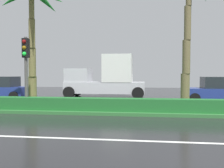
{
  "coord_description": "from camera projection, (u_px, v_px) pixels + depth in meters",
  "views": [
    {
      "loc": [
        -1.61,
        -4.93,
        1.9
      ],
      "look_at": [
        -3.46,
        9.37,
        1.32
      ],
      "focal_mm": 39.32,
      "sensor_mm": 36.0,
      "label": 1
    }
  ],
  "objects": [
    {
      "name": "car_in_traffic_second",
      "position": [
        219.0,
        90.0,
        16.34
      ],
      "size": [
        4.3,
        2.02,
        1.72
      ],
      "rotation": [
        0.0,
        0.0,
        3.14
      ],
      "color": "navy",
      "rests_on": "ground_plane"
    },
    {
      "name": "traffic_signal_median_left",
      "position": [
        26.0,
        59.0,
        12.23
      ],
      "size": [
        0.28,
        0.43,
        3.6
      ],
      "color": "#4C4C47",
      "rests_on": "median_strip"
    },
    {
      "name": "near_lane_divider_stripe",
      "position": [
        202.0,
        143.0,
        6.74
      ],
      "size": [
        81.0,
        0.14,
        0.01
      ],
      "primitive_type": "cube",
      "color": "white",
      "rests_on": "ground_plane"
    },
    {
      "name": "car_in_traffic_leading",
      "position": [
        0.0,
        88.0,
        18.33
      ],
      "size": [
        4.3,
        2.02,
        1.72
      ],
      "rotation": [
        0.0,
        0.0,
        3.14
      ],
      "color": "navy",
      "rests_on": "ground_plane"
    },
    {
      "name": "median_hedge",
      "position": [
        179.0,
        106.0,
        11.28
      ],
      "size": [
        76.5,
        0.7,
        0.6
      ],
      "color": "#1E6028",
      "rests_on": "median_strip"
    },
    {
      "name": "median_strip",
      "position": [
        175.0,
        109.0,
        12.68
      ],
      "size": [
        85.5,
        4.0,
        0.15
      ],
      "primitive_type": "cube",
      "color": "#2D6B33",
      "rests_on": "ground_plane"
    },
    {
      "name": "box_truck_lead",
      "position": [
        106.0,
        78.0,
        20.02
      ],
      "size": [
        6.4,
        2.64,
        3.46
      ],
      "rotation": [
        0.0,
        0.0,
        3.14
      ],
      "color": "silver",
      "rests_on": "ground_plane"
    },
    {
      "name": "ground_plane",
      "position": [
        173.0,
        109.0,
        13.68
      ],
      "size": [
        90.0,
        42.0,
        0.1
      ],
      "primitive_type": "cube",
      "color": "black"
    },
    {
      "name": "palm_tree_mid_left",
      "position": [
        32.0,
        6.0,
        13.66
      ],
      "size": [
        3.99,
        3.82,
        7.0
      ],
      "color": "brown",
      "rests_on": "median_strip"
    }
  ]
}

